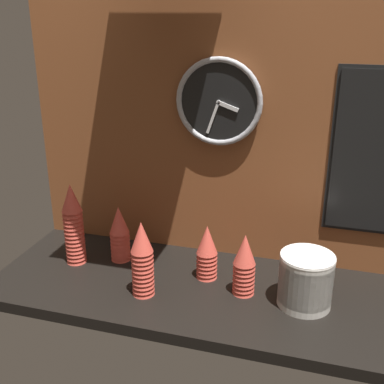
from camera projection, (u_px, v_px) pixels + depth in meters
ground_plane at (223, 293)px, 1.64m from camera, size 1.60×0.56×0.04m
wall_tiled_back at (244, 119)px, 1.68m from camera, size 1.60×0.03×1.05m
cup_stack_center_right at (244, 264)px, 1.57m from camera, size 0.07×0.07×0.21m
cup_stack_left at (120, 234)px, 1.78m from camera, size 0.07×0.07×0.21m
cup_stack_center at (207, 252)px, 1.66m from camera, size 0.07×0.07×0.20m
cup_stack_center_left at (142, 259)px, 1.55m from camera, size 0.07×0.07×0.26m
cup_stack_far_left at (73, 224)px, 1.75m from camera, size 0.07×0.07×0.31m
bowl_stack_right at (306, 279)px, 1.51m from camera, size 0.17×0.17×0.18m
wall_clock at (219, 102)px, 1.65m from camera, size 0.31×0.03×0.31m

